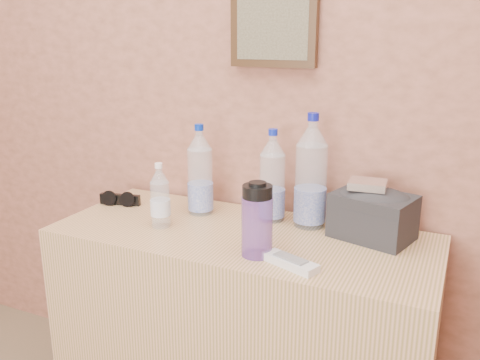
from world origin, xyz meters
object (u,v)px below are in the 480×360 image
pet_large_a (200,175)px  ac_remote (290,262)px  sunglasses (120,199)px  nalgene_bottle (257,220)px  toiletry_bag (373,213)px  pet_small (160,199)px  pet_large_c (311,177)px  dresser (242,337)px  pet_large_b (272,181)px  foil_packet (368,184)px

pet_large_a → ac_remote: size_ratio=1.93×
sunglasses → ac_remote: (0.75, -0.24, -0.01)m
nalgene_bottle → toiletry_bag: bearing=44.4°
pet_small → toiletry_bag: 0.68m
pet_large_a → pet_large_c: pet_large_c is taller
nalgene_bottle → ac_remote: bearing=-15.3°
dresser → pet_large_c: size_ratio=3.25×
sunglasses → toiletry_bag: toiletry_bag is taller
dresser → toiletry_bag: toiletry_bag is taller
pet_large_b → ac_remote: size_ratio=1.91×
pet_large_b → pet_large_a: bearing=-171.1°
pet_large_a → ac_remote: bearing=-32.9°
pet_large_b → ac_remote: (0.18, -0.32, -0.13)m
pet_large_c → ac_remote: 0.36m
pet_small → ac_remote: bearing=-12.5°
toiletry_bag → sunglasses: bearing=-160.5°
sunglasses → toiletry_bag: size_ratio=0.66×
pet_large_c → ac_remote: pet_large_c is taller
ac_remote → nalgene_bottle: bearing=-174.6°
dresser → ac_remote: (0.22, -0.17, 0.39)m
nalgene_bottle → foil_packet: nalgene_bottle is taller
dresser → pet_large_b: size_ratio=3.89×
ac_remote → toiletry_bag: bearing=82.3°
pet_small → nalgene_bottle: size_ratio=0.99×
dresser → pet_large_a: pet_large_a is taller
ac_remote → foil_packet: bearing=85.6°
pet_large_b → sunglasses: 0.59m
pet_large_b → nalgene_bottle: pet_large_b is taller
pet_large_b → pet_large_c: size_ratio=0.84×
pet_large_c → nalgene_bottle: size_ratio=1.72×
dresser → sunglasses: sunglasses is taller
pet_large_c → dresser: bearing=-138.9°
sunglasses → ac_remote: bearing=-30.7°
dresser → pet_large_b: pet_large_b is taller
pet_large_c → pet_small: pet_large_c is taller
pet_small → foil_packet: (0.63, 0.19, 0.08)m
dresser → foil_packet: size_ratio=11.00×
pet_small → toiletry_bag: size_ratio=0.92×
pet_large_a → pet_large_b: pet_large_a is taller
nalgene_bottle → sunglasses: size_ratio=1.42×
dresser → toiletry_bag: 0.62m
pet_large_c → ac_remote: size_ratio=2.28×
pet_large_a → foil_packet: bearing=1.8°
toiletry_bag → ac_remote: bearing=-103.0°
pet_small → sunglasses: size_ratio=1.40×
pet_large_c → foil_packet: size_ratio=3.38×
dresser → foil_packet: bearing=19.9°
sunglasses → ac_remote: sunglasses is taller
dresser → pet_large_a: (-0.21, 0.11, 0.52)m
ac_remote → pet_large_c: bearing=118.9°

